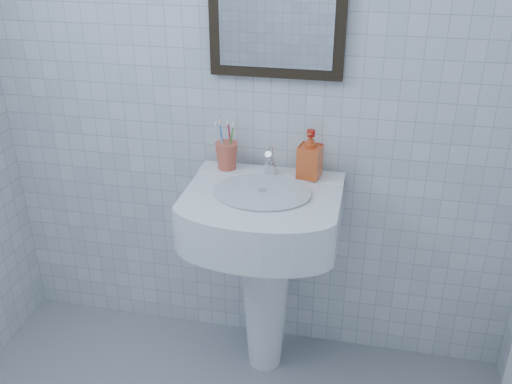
# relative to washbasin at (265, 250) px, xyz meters

# --- Properties ---
(wall_back) EXTENTS (2.20, 0.02, 2.50)m
(wall_back) POSITION_rel_washbasin_xyz_m (-0.09, 0.21, 0.66)
(wall_back) COLOR silver
(wall_back) RESTS_ON ground
(washbasin) EXTENTS (0.57, 0.42, 0.88)m
(washbasin) POSITION_rel_washbasin_xyz_m (0.00, 0.00, 0.00)
(washbasin) COLOR white
(washbasin) RESTS_ON ground
(faucet) EXTENTS (0.05, 0.10, 0.12)m
(faucet) POSITION_rel_washbasin_xyz_m (0.00, 0.10, 0.33)
(faucet) COLOR silver
(faucet) RESTS_ON washbasin
(toothbrush_cup) EXTENTS (0.12, 0.12, 0.11)m
(toothbrush_cup) POSITION_rel_washbasin_xyz_m (-0.18, 0.13, 0.34)
(toothbrush_cup) COLOR #D1563D
(toothbrush_cup) RESTS_ON washbasin
(soap_dispenser) EXTENTS (0.10, 0.10, 0.19)m
(soap_dispenser) POSITION_rel_washbasin_xyz_m (0.15, 0.12, 0.38)
(soap_dispenser) COLOR red
(soap_dispenser) RESTS_ON washbasin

